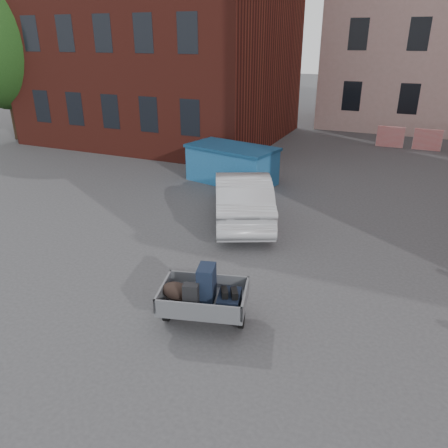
% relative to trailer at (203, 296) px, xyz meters
% --- Properties ---
extents(ground, '(120.00, 120.00, 0.00)m').
position_rel_trailer_xyz_m(ground, '(-0.43, 1.91, -0.61)').
color(ground, '#38383A').
rests_on(ground, ground).
extents(far_building, '(6.00, 6.00, 8.00)m').
position_rel_trailer_xyz_m(far_building, '(-20.43, 23.91, 3.39)').
color(far_building, maroon).
rests_on(far_building, ground).
extents(tree, '(5.28, 5.28, 8.30)m').
position_rel_trailer_xyz_m(tree, '(-16.43, 10.91, 4.56)').
color(tree, '#3D2B1C').
rests_on(tree, ground).
extents(barriers, '(4.70, 0.18, 1.00)m').
position_rel_trailer_xyz_m(barriers, '(3.77, 16.91, -0.11)').
color(barriers, red).
rests_on(barriers, ground).
extents(trailer, '(1.82, 1.95, 1.20)m').
position_rel_trailer_xyz_m(trailer, '(0.00, 0.00, 0.00)').
color(trailer, black).
rests_on(trailer, ground).
extents(dumpster, '(3.58, 2.38, 1.38)m').
position_rel_trailer_xyz_m(dumpster, '(-2.93, 8.41, 0.09)').
color(dumpster, '#2267A4').
rests_on(dumpster, ground).
extents(silver_car, '(3.29, 4.69, 1.47)m').
position_rel_trailer_xyz_m(silver_car, '(-1.24, 5.14, 0.13)').
color(silver_car, '#ADAFB4').
rests_on(silver_car, ground).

